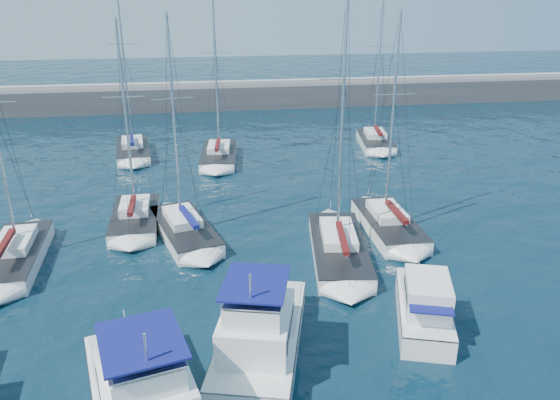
{
  "coord_description": "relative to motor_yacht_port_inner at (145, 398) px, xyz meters",
  "views": [
    {
      "loc": [
        -2.14,
        -22.97,
        15.41
      ],
      "look_at": [
        2.7,
        8.32,
        3.0
      ],
      "focal_mm": 35.0,
      "sensor_mm": 36.0,
      "label": 1
    }
  ],
  "objects": [
    {
      "name": "sailboat_mid_a",
      "position": [
        -8.66,
        14.24,
        -0.61
      ],
      "size": [
        3.47,
        8.44,
        15.2
      ],
      "rotation": [
        0.0,
        0.0,
        0.05
      ],
      "color": "white",
      "rests_on": "ground"
    },
    {
      "name": "sailboat_mid_d",
      "position": [
        10.61,
        12.23,
        -0.6
      ],
      "size": [
        4.48,
        9.61,
        17.05
      ],
      "rotation": [
        0.0,
        0.0,
        -0.15
      ],
      "color": "white",
      "rests_on": "ground"
    },
    {
      "name": "breakwater",
      "position": [
        4.64,
        58.18,
        -0.08
      ],
      "size": [
        160.0,
        6.0,
        4.45
      ],
      "color": "#424244",
      "rests_on": "ground"
    },
    {
      "name": "sailboat_mid_b",
      "position": [
        -2.09,
        18.88,
        -0.61
      ],
      "size": [
        3.17,
        7.24,
        13.99
      ],
      "rotation": [
        0.0,
        0.0,
        0.02
      ],
      "color": "white",
      "rests_on": "ground"
    },
    {
      "name": "motor_yacht_port_inner",
      "position": [
        0.0,
        0.0,
        0.0
      ],
      "size": [
        5.63,
        9.24,
        4.69
      ],
      "rotation": [
        0.0,
        0.0,
        0.24
      ],
      "color": "white",
      "rests_on": "ground"
    },
    {
      "name": "sailboat_back_b",
      "position": [
        4.36,
        33.0,
        -0.6
      ],
      "size": [
        3.97,
        8.18,
        15.87
      ],
      "rotation": [
        0.0,
        0.0,
        -0.1
      ],
      "color": "white",
      "rests_on": "ground"
    },
    {
      "name": "motor_yacht_stbd_inner",
      "position": [
        4.68,
        3.24,
        0.0
      ],
      "size": [
        5.56,
        9.18,
        4.69
      ],
      "rotation": [
        0.0,
        0.0,
        -0.26
      ],
      "color": "white",
      "rests_on": "ground"
    },
    {
      "name": "sailboat_mid_e",
      "position": [
        14.84,
        15.24,
        -0.61
      ],
      "size": [
        3.13,
        7.91,
        14.53
      ],
      "rotation": [
        0.0,
        0.0,
        -0.01
      ],
      "color": "white",
      "rests_on": "ground"
    },
    {
      "name": "sailboat_back_a",
      "position": [
        -3.83,
        36.04,
        -0.58
      ],
      "size": [
        3.91,
        8.2,
        16.83
      ],
      "rotation": [
        0.0,
        0.0,
        0.11
      ],
      "color": "white",
      "rests_on": "ground"
    },
    {
      "name": "ground",
      "position": [
        4.64,
        6.18,
        -1.13
      ],
      "size": [
        220.0,
        220.0,
        0.0
      ],
      "primitive_type": "plane",
      "color": "black",
      "rests_on": "ground"
    },
    {
      "name": "sailboat_back_c",
      "position": [
        20.59,
        35.68,
        -0.59
      ],
      "size": [
        4.17,
        7.84,
        15.97
      ],
      "rotation": [
        0.0,
        0.0,
        -0.15
      ],
      "color": "white",
      "rests_on": "ground"
    },
    {
      "name": "sailboat_mid_c",
      "position": [
        1.28,
        16.43,
        -0.61
      ],
      "size": [
        4.98,
        8.47,
        14.4
      ],
      "rotation": [
        0.0,
        0.0,
        0.27
      ],
      "color": "white",
      "rests_on": "ground"
    },
    {
      "name": "motor_yacht_stbd_outer",
      "position": [
        12.84,
        4.48,
        -0.19
      ],
      "size": [
        4.23,
        6.79,
        3.2
      ],
      "rotation": [
        0.0,
        0.0,
        -0.31
      ],
      "color": "white",
      "rests_on": "ground"
    }
  ]
}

